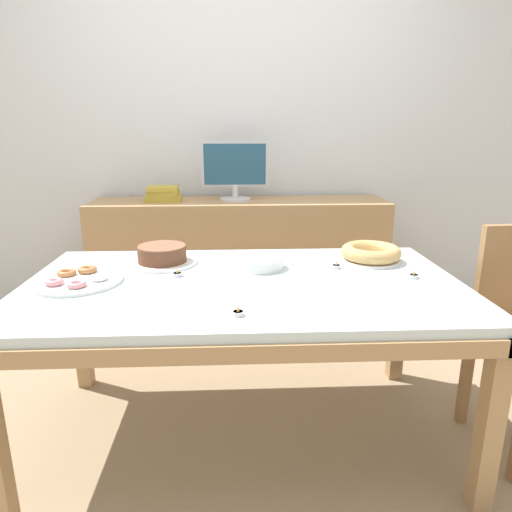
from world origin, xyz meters
name	(u,v)px	position (x,y,z in m)	size (l,w,h in m)	color
ground_plane	(244,433)	(0.00, 0.00, 0.00)	(12.00, 12.00, 0.00)	#997F60
wall_back	(238,133)	(0.00, 1.54, 1.30)	(8.00, 0.10, 2.60)	silver
dining_table	(243,299)	(0.00, 0.00, 0.65)	(1.80, 1.03, 0.73)	silver
sideboard	(240,263)	(0.00, 1.24, 0.44)	(1.95, 0.44, 0.87)	tan
computer_monitor	(235,171)	(-0.03, 1.24, 1.06)	(0.42, 0.20, 0.38)	silver
book_stack	(163,194)	(-0.50, 1.24, 0.92)	(0.24, 0.19, 0.10)	#B29933
cake_chocolate_round	(162,256)	(-0.37, 0.26, 0.77)	(0.31, 0.31, 0.09)	white
cake_golden_bundt	(371,253)	(0.60, 0.26, 0.77)	(0.28, 0.28, 0.08)	white
pastry_platter	(77,280)	(-0.67, 0.01, 0.74)	(0.36, 0.36, 0.04)	white
plate_stack	(260,263)	(0.08, 0.17, 0.75)	(0.21, 0.21, 0.05)	white
tealight_right_edge	(238,313)	(-0.02, -0.36, 0.74)	(0.04, 0.04, 0.04)	silver
tealight_near_front	(336,266)	(0.42, 0.15, 0.74)	(0.04, 0.04, 0.04)	silver
tealight_near_cakes	(177,274)	(-0.28, 0.07, 0.74)	(0.04, 0.04, 0.04)	silver
tealight_left_edge	(414,276)	(0.71, 0.00, 0.74)	(0.04, 0.04, 0.04)	silver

